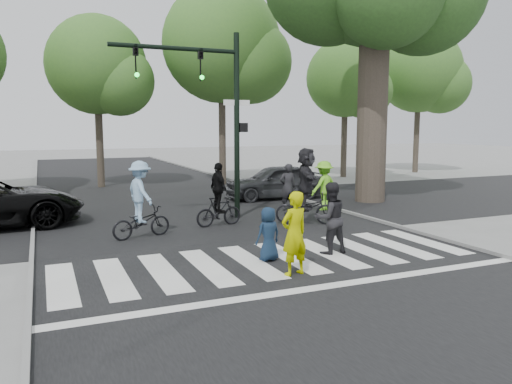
% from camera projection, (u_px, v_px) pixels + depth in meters
% --- Properties ---
extents(ground, '(120.00, 120.00, 0.00)m').
position_uv_depth(ground, '(291.00, 271.00, 10.56)').
color(ground, gray).
rests_on(ground, ground).
extents(road_stem, '(10.00, 70.00, 0.01)m').
position_uv_depth(road_stem, '(215.00, 227.00, 15.11)').
color(road_stem, black).
rests_on(road_stem, ground).
extents(road_cross, '(70.00, 10.00, 0.01)m').
position_uv_depth(road_cross, '(188.00, 212.00, 17.84)').
color(road_cross, black).
rests_on(road_cross, ground).
extents(curb_left, '(0.10, 70.00, 0.10)m').
position_uv_depth(curb_left, '(33.00, 241.00, 13.12)').
color(curb_left, gray).
rests_on(curb_left, ground).
extents(curb_right, '(0.10, 70.00, 0.10)m').
position_uv_depth(curb_right, '(354.00, 214.00, 17.09)').
color(curb_right, gray).
rests_on(curb_right, ground).
extents(crosswalk, '(10.00, 3.85, 0.01)m').
position_uv_depth(crosswalk, '(277.00, 263.00, 11.16)').
color(crosswalk, silver).
rests_on(crosswalk, ground).
extents(traffic_signal, '(4.45, 0.29, 6.00)m').
position_uv_depth(traffic_signal, '(212.00, 99.00, 15.82)').
color(traffic_signal, black).
rests_on(traffic_signal, ground).
extents(bg_tree_2, '(5.04, 4.80, 8.40)m').
position_uv_depth(bg_tree_2, '(102.00, 69.00, 24.22)').
color(bg_tree_2, brown).
rests_on(bg_tree_2, ground).
extents(bg_tree_3, '(6.30, 6.00, 10.20)m').
position_uv_depth(bg_tree_3, '(229.00, 48.00, 25.23)').
color(bg_tree_3, brown).
rests_on(bg_tree_3, ground).
extents(bg_tree_4, '(4.83, 4.60, 8.15)m').
position_uv_depth(bg_tree_4, '(350.00, 82.00, 29.30)').
color(bg_tree_4, brown).
rests_on(bg_tree_4, ground).
extents(bg_tree_5, '(5.67, 5.40, 9.30)m').
position_uv_depth(bg_tree_5, '(425.00, 74.00, 32.10)').
color(bg_tree_5, brown).
rests_on(bg_tree_5, ground).
extents(pedestrian_woman, '(0.72, 0.55, 1.75)m').
position_uv_depth(pedestrian_woman, '(294.00, 234.00, 10.17)').
color(pedestrian_woman, '#B5BF00').
rests_on(pedestrian_woman, ground).
extents(pedestrian_child, '(0.67, 0.50, 1.24)m').
position_uv_depth(pedestrian_child, '(268.00, 234.00, 11.30)').
color(pedestrian_child, '#13253D').
rests_on(pedestrian_child, ground).
extents(pedestrian_adult, '(0.86, 0.67, 1.73)m').
position_uv_depth(pedestrian_adult, '(330.00, 218.00, 11.93)').
color(pedestrian_adult, black).
rests_on(pedestrian_adult, ground).
extents(cyclist_left, '(1.77, 1.21, 2.12)m').
position_uv_depth(cyclist_left, '(141.00, 205.00, 13.57)').
color(cyclist_left, black).
rests_on(cyclist_left, ground).
extents(cyclist_mid, '(1.53, 0.95, 1.95)m').
position_uv_depth(cyclist_mid, '(219.00, 200.00, 15.20)').
color(cyclist_mid, black).
rests_on(cyclist_mid, ground).
extents(cyclist_right, '(1.97, 1.81, 2.39)m').
position_uv_depth(cyclist_right, '(306.00, 190.00, 15.47)').
color(cyclist_right, black).
rests_on(cyclist_right, ground).
extents(car_grey, '(4.37, 2.00, 1.45)m').
position_uv_depth(car_grey, '(276.00, 182.00, 20.98)').
color(car_grey, '#353639').
rests_on(car_grey, ground).
extents(bystander_hivis, '(1.30, 0.97, 1.80)m').
position_uv_depth(bystander_hivis, '(324.00, 186.00, 18.09)').
color(bystander_hivis, '#76D727').
rests_on(bystander_hivis, ground).
extents(bystander_dark, '(0.68, 0.50, 1.71)m').
position_uv_depth(bystander_dark, '(288.00, 187.00, 18.02)').
color(bystander_dark, black).
rests_on(bystander_dark, ground).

